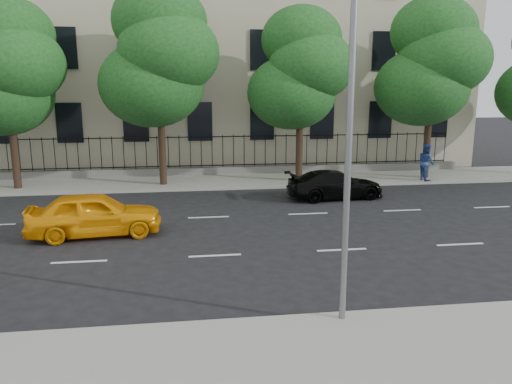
% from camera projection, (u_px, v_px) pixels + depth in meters
% --- Properties ---
extents(ground, '(120.00, 120.00, 0.00)m').
position_uv_depth(ground, '(220.00, 288.00, 12.79)').
color(ground, black).
rests_on(ground, ground).
extents(near_sidewalk, '(60.00, 4.00, 0.15)m').
position_uv_depth(near_sidewalk, '(235.00, 374.00, 8.90)').
color(near_sidewalk, gray).
rests_on(near_sidewalk, ground).
extents(far_sidewalk, '(60.00, 4.00, 0.15)m').
position_uv_depth(far_sidewalk, '(203.00, 181.00, 26.33)').
color(far_sidewalk, gray).
rests_on(far_sidewalk, ground).
extents(lane_markings, '(49.60, 4.62, 0.01)m').
position_uv_depth(lane_markings, '(211.00, 234.00, 17.39)').
color(lane_markings, silver).
rests_on(lane_markings, ground).
extents(masonry_building, '(34.60, 12.11, 18.50)m').
position_uv_depth(masonry_building, '(195.00, 24.00, 33.08)').
color(masonry_building, '#C0B498').
rests_on(masonry_building, ground).
extents(iron_fence, '(30.00, 0.50, 2.20)m').
position_uv_depth(iron_fence, '(202.00, 166.00, 27.85)').
color(iron_fence, slate).
rests_on(iron_fence, far_sidewalk).
extents(street_light, '(0.25, 3.32, 8.05)m').
position_uv_depth(street_light, '(343.00, 83.00, 10.31)').
color(street_light, slate).
rests_on(street_light, near_sidewalk).
extents(tree_b, '(5.53, 5.12, 8.97)m').
position_uv_depth(tree_b, '(8.00, 68.00, 23.29)').
color(tree_b, '#382619').
rests_on(tree_b, far_sidewalk).
extents(tree_c, '(5.89, 5.50, 9.80)m').
position_uv_depth(tree_c, '(159.00, 57.00, 24.10)').
color(tree_c, '#382619').
rests_on(tree_c, far_sidewalk).
extents(tree_d, '(5.34, 4.94, 8.84)m').
position_uv_depth(tree_d, '(301.00, 69.00, 25.15)').
color(tree_d, '#382619').
rests_on(tree_d, far_sidewalk).
extents(tree_e, '(5.71, 5.31, 9.46)m').
position_uv_depth(tree_e, '(432.00, 63.00, 26.00)').
color(tree_e, '#382619').
rests_on(tree_e, far_sidewalk).
extents(yellow_taxi, '(4.66, 2.32, 1.52)m').
position_uv_depth(yellow_taxi, '(95.00, 214.00, 17.09)').
color(yellow_taxi, '#FFA40B').
rests_on(yellow_taxi, ground).
extents(black_sedan, '(4.58, 2.23, 1.28)m').
position_uv_depth(black_sedan, '(335.00, 184.00, 22.68)').
color(black_sedan, black).
rests_on(black_sedan, ground).
extents(pedestrian_far, '(0.81, 1.00, 1.92)m').
position_uv_depth(pedestrian_far, '(426.00, 162.00, 26.10)').
color(pedestrian_far, navy).
rests_on(pedestrian_far, far_sidewalk).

